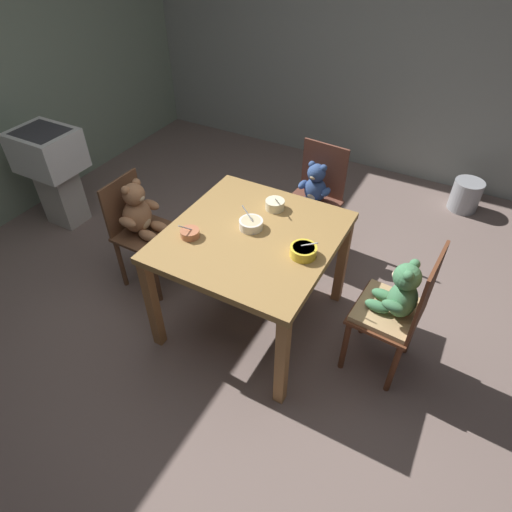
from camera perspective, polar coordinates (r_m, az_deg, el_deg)
ground_plane at (r=3.14m, az=-0.44°, el=-8.38°), size 5.20×5.20×0.04m
wall_rear at (r=4.58m, az=17.00°, el=26.21°), size 5.20×0.08×2.63m
dining_table at (r=2.66m, az=-0.52°, el=1.26°), size 0.98×1.04×0.76m
teddy_chair_near_right at (r=2.59m, az=18.08°, el=-5.80°), size 0.39×0.42×0.94m
teddy_chair_far_center at (r=3.42m, az=7.66°, el=8.23°), size 0.44×0.44×0.88m
teddy_chair_near_left at (r=3.17m, az=-15.01°, el=4.77°), size 0.40×0.39×0.84m
porridge_bowl_terracotta_near_left at (r=2.60m, az=-8.66°, el=2.99°), size 0.11×0.11×0.10m
porridge_bowl_yellow_near_right at (r=2.44m, az=6.24°, el=0.65°), size 0.16×0.15×0.14m
porridge_bowl_white_center at (r=2.63m, az=-0.66°, el=4.23°), size 0.15×0.15×0.13m
porridge_bowl_cream_far_center at (r=2.80m, az=2.59°, el=6.76°), size 0.12×0.13×0.12m
sink_basin at (r=4.08m, az=-25.23°, el=10.76°), size 0.50×0.41×0.86m
metal_pail at (r=4.52m, az=25.79°, el=7.18°), size 0.26×0.26×0.29m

